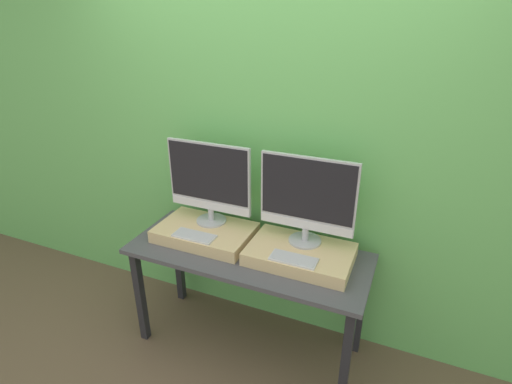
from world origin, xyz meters
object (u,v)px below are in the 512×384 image
at_px(keyboard_left, 194,236).
at_px(keyboard_right, 294,259).
at_px(monitor_right, 307,198).
at_px(monitor_left, 209,181).

xyz_separation_m(keyboard_left, keyboard_right, (0.65, 0.00, 0.00)).
bearing_deg(keyboard_right, keyboard_left, 180.00).
bearing_deg(keyboard_right, monitor_right, 90.00).
bearing_deg(monitor_right, keyboard_right, -90.00).
relative_size(monitor_left, keyboard_left, 2.14).
bearing_deg(monitor_right, keyboard_left, -161.46).
relative_size(monitor_left, monitor_right, 1.00).
xyz_separation_m(monitor_left, keyboard_right, (0.65, -0.22, -0.29)).
height_order(monitor_left, monitor_right, same).
distance_m(monitor_left, monitor_right, 0.65).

